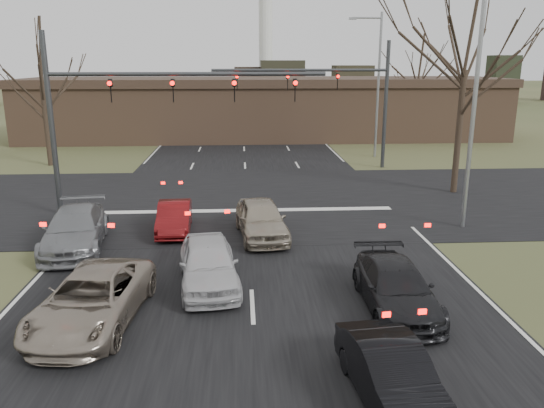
{
  "coord_description": "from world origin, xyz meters",
  "views": [
    {
      "loc": [
        -0.26,
        -10.75,
        6.73
      ],
      "look_at": [
        0.78,
        6.76,
        2.0
      ],
      "focal_mm": 35.0,
      "sensor_mm": 36.0,
      "label": 1
    }
  ],
  "objects_px": {
    "car_white_sedan": "(208,263)",
    "car_grey_ahead": "(75,229)",
    "car_black_hatch": "(391,375)",
    "car_silver_suv": "(92,299)",
    "car_silver_ahead": "(261,219)",
    "mast_arm_far": "(342,89)",
    "car_charcoal_sedan": "(396,287)",
    "mast_arm_near": "(126,101)",
    "building": "(265,108)",
    "streetlight_right_near": "(471,91)",
    "car_red_ahead": "(174,217)",
    "streetlight_right_far": "(376,78)"
  },
  "relations": [
    {
      "from": "mast_arm_far",
      "to": "streetlight_right_far",
      "type": "distance_m",
      "value": 5.12
    },
    {
      "from": "mast_arm_far",
      "to": "car_red_ahead",
      "type": "xyz_separation_m",
      "value": [
        -9.18,
        -12.93,
        -4.41
      ]
    },
    {
      "from": "mast_arm_near",
      "to": "streetlight_right_near",
      "type": "xyz_separation_m",
      "value": [
        14.05,
        -3.0,
        0.51
      ]
    },
    {
      "from": "car_charcoal_sedan",
      "to": "car_silver_ahead",
      "type": "bearing_deg",
      "value": 118.65
    },
    {
      "from": "car_black_hatch",
      "to": "car_grey_ahead",
      "type": "xyz_separation_m",
      "value": [
        -9.13,
        9.78,
        0.11
      ]
    },
    {
      "from": "mast_arm_far",
      "to": "car_grey_ahead",
      "type": "xyz_separation_m",
      "value": [
        -12.61,
        -14.71,
        -4.28
      ]
    },
    {
      "from": "car_white_sedan",
      "to": "car_grey_ahead",
      "type": "relative_size",
      "value": 0.85
    },
    {
      "from": "building",
      "to": "streetlight_right_far",
      "type": "xyz_separation_m",
      "value": [
        7.32,
        -11.0,
        2.92
      ]
    },
    {
      "from": "mast_arm_near",
      "to": "streetlight_right_near",
      "type": "bearing_deg",
      "value": -12.05
    },
    {
      "from": "car_white_sedan",
      "to": "car_black_hatch",
      "type": "distance_m",
      "value": 7.27
    },
    {
      "from": "car_charcoal_sedan",
      "to": "car_grey_ahead",
      "type": "distance_m",
      "value": 11.85
    },
    {
      "from": "mast_arm_near",
      "to": "car_charcoal_sedan",
      "type": "relative_size",
      "value": 2.72
    },
    {
      "from": "car_silver_suv",
      "to": "car_red_ahead",
      "type": "bearing_deg",
      "value": 87.35
    },
    {
      "from": "car_white_sedan",
      "to": "car_black_hatch",
      "type": "height_order",
      "value": "car_white_sedan"
    },
    {
      "from": "mast_arm_near",
      "to": "car_silver_suv",
      "type": "bearing_deg",
      "value": -84.63
    },
    {
      "from": "car_silver_suv",
      "to": "car_grey_ahead",
      "type": "relative_size",
      "value": 0.98
    },
    {
      "from": "mast_arm_far",
      "to": "car_charcoal_sedan",
      "type": "bearing_deg",
      "value": -96.13
    },
    {
      "from": "streetlight_right_near",
      "to": "car_silver_ahead",
      "type": "bearing_deg",
      "value": -174.39
    },
    {
      "from": "streetlight_right_near",
      "to": "car_grey_ahead",
      "type": "height_order",
      "value": "streetlight_right_near"
    },
    {
      "from": "car_red_ahead",
      "to": "car_silver_ahead",
      "type": "distance_m",
      "value": 3.61
    },
    {
      "from": "building",
      "to": "car_silver_ahead",
      "type": "relative_size",
      "value": 9.68
    },
    {
      "from": "car_silver_ahead",
      "to": "car_charcoal_sedan",
      "type": "bearing_deg",
      "value": -68.3
    },
    {
      "from": "building",
      "to": "mast_arm_far",
      "type": "bearing_deg",
      "value": -74.42
    },
    {
      "from": "streetlight_right_near",
      "to": "car_white_sedan",
      "type": "height_order",
      "value": "streetlight_right_near"
    },
    {
      "from": "car_black_hatch",
      "to": "streetlight_right_near",
      "type": "bearing_deg",
      "value": 55.49
    },
    {
      "from": "car_silver_suv",
      "to": "car_charcoal_sedan",
      "type": "distance_m",
      "value": 8.23
    },
    {
      "from": "mast_arm_near",
      "to": "car_silver_ahead",
      "type": "distance_m",
      "value": 8.13
    },
    {
      "from": "streetlight_right_far",
      "to": "car_silver_ahead",
      "type": "height_order",
      "value": "streetlight_right_far"
    },
    {
      "from": "mast_arm_near",
      "to": "car_white_sedan",
      "type": "height_order",
      "value": "mast_arm_near"
    },
    {
      "from": "streetlight_right_near",
      "to": "streetlight_right_far",
      "type": "relative_size",
      "value": 1.0
    },
    {
      "from": "car_red_ahead",
      "to": "streetlight_right_near",
      "type": "bearing_deg",
      "value": -3.46
    },
    {
      "from": "mast_arm_far",
      "to": "mast_arm_near",
      "type": "bearing_deg",
      "value": -138.78
    },
    {
      "from": "car_silver_suv",
      "to": "car_silver_ahead",
      "type": "distance_m",
      "value": 8.36
    },
    {
      "from": "car_silver_suv",
      "to": "car_black_hatch",
      "type": "bearing_deg",
      "value": -22.3
    },
    {
      "from": "mast_arm_near",
      "to": "car_red_ahead",
      "type": "height_order",
      "value": "mast_arm_near"
    },
    {
      "from": "building",
      "to": "car_grey_ahead",
      "type": "height_order",
      "value": "building"
    },
    {
      "from": "building",
      "to": "mast_arm_near",
      "type": "bearing_deg",
      "value": -106.13
    },
    {
      "from": "car_charcoal_sedan",
      "to": "car_grey_ahead",
      "type": "relative_size",
      "value": 0.88
    },
    {
      "from": "car_charcoal_sedan",
      "to": "car_red_ahead",
      "type": "bearing_deg",
      "value": 133.8
    },
    {
      "from": "streetlight_right_far",
      "to": "streetlight_right_near",
      "type": "bearing_deg",
      "value": -91.68
    },
    {
      "from": "car_silver_ahead",
      "to": "car_white_sedan",
      "type": "bearing_deg",
      "value": -117.94
    },
    {
      "from": "mast_arm_near",
      "to": "car_black_hatch",
      "type": "distance_m",
      "value": 17.11
    },
    {
      "from": "streetlight_right_far",
      "to": "mast_arm_far",
      "type": "bearing_deg",
      "value": -128.11
    },
    {
      "from": "building",
      "to": "mast_arm_near",
      "type": "height_order",
      "value": "mast_arm_near"
    },
    {
      "from": "car_silver_suv",
      "to": "car_charcoal_sedan",
      "type": "relative_size",
      "value": 1.12
    },
    {
      "from": "building",
      "to": "car_red_ahead",
      "type": "distance_m",
      "value": 28.45
    },
    {
      "from": "car_silver_suv",
      "to": "car_white_sedan",
      "type": "xyz_separation_m",
      "value": [
        2.91,
        2.28,
        0.05
      ]
    },
    {
      "from": "streetlight_right_far",
      "to": "car_grey_ahead",
      "type": "relative_size",
      "value": 1.98
    },
    {
      "from": "building",
      "to": "car_black_hatch",
      "type": "bearing_deg",
      "value": -88.97
    },
    {
      "from": "streetlight_right_near",
      "to": "car_silver_suv",
      "type": "distance_m",
      "value": 15.92
    }
  ]
}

